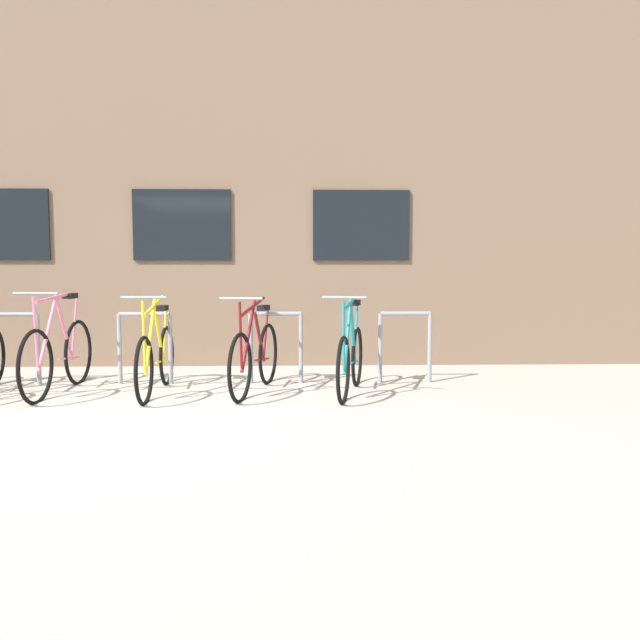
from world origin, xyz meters
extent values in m
plane|color=#B2ADA0|center=(0.00, 0.00, 0.00)|extent=(42.00, 42.00, 0.00)
cube|color=#7A604C|center=(0.00, 5.99, 2.68)|extent=(28.00, 5.59, 5.36)
cube|color=black|center=(-2.40, 3.18, 1.91)|extent=(1.30, 0.04, 0.94)
cube|color=black|center=(0.00, 3.18, 1.91)|extent=(1.30, 0.04, 0.94)
cube|color=black|center=(2.40, 3.18, 1.91)|extent=(1.30, 0.04, 0.94)
cylinder|color=gray|center=(-1.42, 1.90, 0.40)|extent=(0.05, 0.05, 0.80)
cylinder|color=gray|center=(-1.71, 1.90, 0.80)|extent=(0.58, 0.05, 0.05)
cylinder|color=gray|center=(-0.50, 1.90, 0.40)|extent=(0.05, 0.05, 0.80)
cylinder|color=gray|center=(0.08, 1.90, 0.40)|extent=(0.05, 0.05, 0.80)
cylinder|color=gray|center=(-0.21, 1.90, 0.80)|extent=(0.58, 0.05, 0.05)
cylinder|color=gray|center=(1.00, 1.90, 0.40)|extent=(0.05, 0.05, 0.80)
cylinder|color=gray|center=(1.58, 1.90, 0.40)|extent=(0.05, 0.05, 0.80)
cylinder|color=gray|center=(1.29, 1.90, 0.80)|extent=(0.58, 0.05, 0.05)
cylinder|color=gray|center=(2.50, 1.90, 0.40)|extent=(0.05, 0.05, 0.80)
cylinder|color=gray|center=(3.08, 1.90, 0.40)|extent=(0.05, 0.05, 0.80)
cylinder|color=gray|center=(2.79, 1.90, 0.80)|extent=(0.58, 0.05, 0.05)
torus|color=black|center=(0.04, 1.90, 0.32)|extent=(0.05, 0.69, 0.69)
torus|color=black|center=(0.05, 0.82, 0.32)|extent=(0.05, 0.69, 0.69)
cylinder|color=yellow|center=(0.05, 1.11, 0.64)|extent=(0.04, 0.52, 0.75)
cylinder|color=yellow|center=(0.04, 1.54, 0.57)|extent=(0.04, 0.39, 0.60)
cylinder|color=yellow|center=(0.05, 1.29, 0.93)|extent=(0.04, 0.85, 0.19)
cylinder|color=yellow|center=(0.04, 1.63, 0.30)|extent=(0.03, 0.54, 0.07)
cylinder|color=yellow|center=(0.04, 1.81, 0.59)|extent=(0.03, 0.20, 0.54)
cylinder|color=yellow|center=(0.05, 0.85, 0.67)|extent=(0.03, 0.08, 0.69)
cube|color=black|center=(0.04, 1.72, 0.89)|extent=(0.10, 0.20, 0.06)
cylinder|color=gray|center=(0.05, 0.87, 1.04)|extent=(0.44, 0.03, 0.03)
torus|color=black|center=(1.20, 1.91, 0.34)|extent=(0.19, 0.70, 0.71)
torus|color=black|center=(0.98, 0.90, 0.34)|extent=(0.19, 0.70, 0.71)
cylinder|color=maroon|center=(1.04, 1.17, 0.64)|extent=(0.14, 0.50, 0.73)
cylinder|color=maroon|center=(1.13, 1.57, 0.57)|extent=(0.12, 0.37, 0.59)
cylinder|color=maroon|center=(1.08, 1.34, 0.92)|extent=(0.21, 0.80, 0.18)
cylinder|color=maroon|center=(1.15, 1.66, 0.31)|extent=(0.14, 0.51, 0.07)
cylinder|color=maroon|center=(1.18, 1.82, 0.59)|extent=(0.07, 0.20, 0.53)
cylinder|color=maroon|center=(0.98, 0.92, 0.67)|extent=(0.04, 0.08, 0.66)
cube|color=black|center=(1.16, 1.74, 0.88)|extent=(0.14, 0.22, 0.06)
cylinder|color=gray|center=(0.99, 0.95, 1.03)|extent=(0.44, 0.12, 0.03)
torus|color=black|center=(-0.99, 1.97, 0.36)|extent=(0.07, 0.75, 0.75)
torus|color=black|center=(-1.03, 0.90, 0.36)|extent=(0.07, 0.75, 0.75)
cylinder|color=pink|center=(-1.02, 1.19, 0.68)|extent=(0.05, 0.51, 0.76)
cylinder|color=pink|center=(-1.00, 1.61, 0.65)|extent=(0.05, 0.39, 0.70)
cylinder|color=pink|center=(-1.01, 1.37, 1.02)|extent=(0.07, 0.84, 0.09)
cylinder|color=pink|center=(-1.00, 1.70, 0.33)|extent=(0.04, 0.54, 0.08)
cylinder|color=pink|center=(-0.99, 1.88, 0.67)|extent=(0.03, 0.20, 0.64)
cylinder|color=pink|center=(-1.03, 0.92, 0.70)|extent=(0.03, 0.08, 0.69)
cube|color=black|center=(-1.00, 1.79, 1.02)|extent=(0.11, 0.20, 0.06)
cylinder|color=gray|center=(-1.03, 0.95, 1.08)|extent=(0.44, 0.04, 0.03)
torus|color=black|center=(2.22, 1.76, 0.32)|extent=(0.19, 0.68, 0.68)
torus|color=black|center=(2.00, 0.81, 0.32)|extent=(0.19, 0.68, 0.68)
cylinder|color=teal|center=(2.06, 1.07, 0.64)|extent=(0.14, 0.46, 0.75)
cylinder|color=teal|center=(2.14, 1.43, 0.60)|extent=(0.11, 0.34, 0.66)
cylinder|color=teal|center=(2.10, 1.22, 0.96)|extent=(0.21, 0.74, 0.13)
cylinder|color=teal|center=(2.17, 1.52, 0.30)|extent=(0.13, 0.48, 0.07)
cylinder|color=teal|center=(2.20, 1.67, 0.62)|extent=(0.07, 0.20, 0.60)
cylinder|color=teal|center=(2.00, 0.83, 0.67)|extent=(0.04, 0.08, 0.69)
cube|color=black|center=(2.18, 1.58, 0.95)|extent=(0.14, 0.22, 0.06)
cylinder|color=gray|center=(2.01, 0.86, 1.04)|extent=(0.43, 0.13, 0.03)
camera|label=1|loc=(1.58, -5.24, 1.31)|focal=34.91mm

